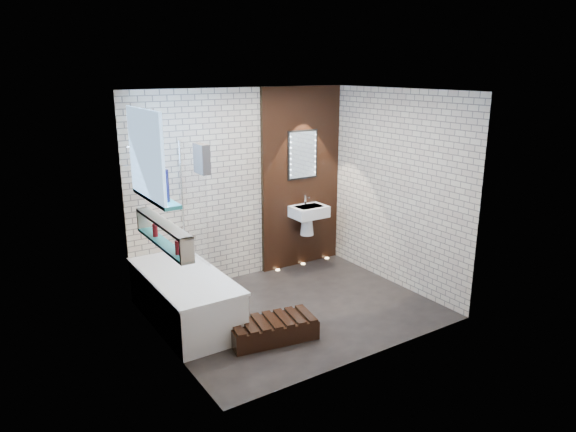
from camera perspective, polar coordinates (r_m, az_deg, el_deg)
ground at (r=6.44m, az=0.74°, el=-10.20°), size 3.20×3.20×0.00m
room_shell at (r=5.98m, az=0.78°, el=1.05°), size 3.24×3.20×2.60m
walnut_panel at (r=7.53m, az=1.44°, el=4.14°), size 1.30×0.06×2.60m
clerestory_window at (r=5.50m, az=-15.11°, el=5.58°), size 0.18×1.00×0.94m
display_niche at (r=5.49m, az=-13.54°, el=-1.88°), size 0.14×1.30×0.26m
bathtub at (r=6.17m, az=-11.26°, el=-8.75°), size 0.79×1.74×0.70m
bath_screen at (r=6.36m, az=-10.27°, el=1.49°), size 0.01×0.78×1.40m
towel at (r=5.98m, az=-9.44°, el=6.21°), size 0.10×0.26×0.34m
shower_head at (r=6.13m, az=-14.55°, el=7.58°), size 0.18×0.18×0.02m
washbasin at (r=7.49m, az=2.26°, el=0.06°), size 0.50×0.36×0.58m
led_mirror at (r=7.43m, az=1.62°, el=6.73°), size 0.50×0.02×0.70m
walnut_step at (r=5.76m, az=-1.73°, el=-12.40°), size 1.00×0.58×0.21m
niche_bottles at (r=5.42m, az=-13.20°, el=-2.44°), size 0.06×0.71×0.14m
sill_vases at (r=5.51m, az=-14.04°, el=3.07°), size 0.17×0.42×0.32m
floor_uplights at (r=7.84m, az=1.66°, el=-5.25°), size 0.96×0.06×0.01m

